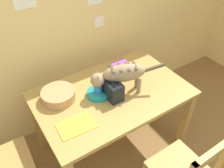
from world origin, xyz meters
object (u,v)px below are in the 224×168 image
(saucer_bowl, at_px, (98,94))
(book_stack, at_px, (119,66))
(magazine, at_px, (76,126))
(dining_table, at_px, (112,99))
(coffee_mug, at_px, (98,88))
(cat, at_px, (120,75))
(toaster, at_px, (112,90))
(wicker_basket, at_px, (58,95))

(saucer_bowl, relative_size, book_stack, 1.08)
(saucer_bowl, height_order, magazine, saucer_bowl)
(dining_table, relative_size, coffee_mug, 11.78)
(cat, height_order, toaster, cat)
(coffee_mug, distance_m, toaster, 0.13)
(cat, xyz_separation_m, saucer_bowl, (-0.18, 0.07, -0.18))
(magazine, bearing_deg, wicker_basket, 90.93)
(cat, xyz_separation_m, coffee_mug, (-0.18, 0.07, -0.12))
(dining_table, bearing_deg, saucer_bowl, 163.75)
(wicker_basket, bearing_deg, coffee_mug, -24.66)
(dining_table, height_order, toaster, toaster)
(toaster, bearing_deg, wicker_basket, 150.00)
(toaster, bearing_deg, coffee_mug, 135.12)
(magazine, relative_size, book_stack, 1.48)
(cat, height_order, saucer_bowl, cat)
(magazine, height_order, book_stack, book_stack)
(coffee_mug, distance_m, magazine, 0.40)
(cat, bearing_deg, wicker_basket, 87.67)
(magazine, xyz_separation_m, toaster, (0.42, 0.12, 0.08))
(dining_table, xyz_separation_m, wicker_basket, (-0.44, 0.18, 0.13))
(dining_table, height_order, coffee_mug, coffee_mug)
(wicker_basket, bearing_deg, toaster, -30.00)
(cat, distance_m, coffee_mug, 0.23)
(dining_table, height_order, wicker_basket, wicker_basket)
(book_stack, xyz_separation_m, toaster, (-0.30, -0.33, 0.06))
(saucer_bowl, distance_m, book_stack, 0.47)
(dining_table, distance_m, toaster, 0.18)
(coffee_mug, bearing_deg, dining_table, -16.76)
(coffee_mug, height_order, magazine, coffee_mug)
(saucer_bowl, height_order, toaster, toaster)
(magazine, distance_m, wicker_basket, 0.36)
(wicker_basket, relative_size, toaster, 1.48)
(saucer_bowl, xyz_separation_m, magazine, (-0.33, -0.21, -0.02))
(cat, relative_size, wicker_basket, 2.12)
(saucer_bowl, xyz_separation_m, toaster, (0.09, -0.09, 0.07))
(cat, height_order, book_stack, cat)
(saucer_bowl, relative_size, coffee_mug, 1.78)
(saucer_bowl, bearing_deg, dining_table, -16.25)
(magazine, bearing_deg, coffee_mug, 35.63)
(wicker_basket, height_order, toaster, toaster)
(wicker_basket, bearing_deg, dining_table, -22.59)
(saucer_bowl, bearing_deg, toaster, -43.64)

